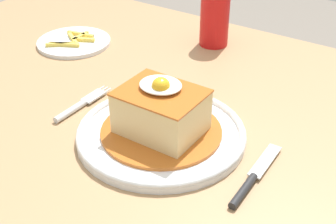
{
  "coord_description": "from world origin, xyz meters",
  "views": [
    {
      "loc": [
        0.4,
        -0.56,
        1.21
      ],
      "look_at": [
        0.03,
        -0.01,
        0.79
      ],
      "focal_mm": 50.57,
      "sensor_mm": 36.0,
      "label": 1
    }
  ],
  "objects_px": {
    "main_plate": "(161,133)",
    "knife": "(250,182)",
    "side_plate_fries": "(74,42)",
    "fork": "(78,106)",
    "soda_can": "(215,19)"
  },
  "relations": [
    {
      "from": "fork",
      "to": "side_plate_fries",
      "type": "xyz_separation_m",
      "value": [
        -0.21,
        0.2,
        -0.0
      ]
    },
    {
      "from": "fork",
      "to": "knife",
      "type": "bearing_deg",
      "value": -2.43
    },
    {
      "from": "soda_can",
      "to": "side_plate_fries",
      "type": "height_order",
      "value": "soda_can"
    },
    {
      "from": "main_plate",
      "to": "knife",
      "type": "bearing_deg",
      "value": -8.19
    },
    {
      "from": "fork",
      "to": "side_plate_fries",
      "type": "bearing_deg",
      "value": 135.13
    },
    {
      "from": "main_plate",
      "to": "side_plate_fries",
      "type": "relative_size",
      "value": 1.65
    },
    {
      "from": "fork",
      "to": "side_plate_fries",
      "type": "height_order",
      "value": "side_plate_fries"
    },
    {
      "from": "fork",
      "to": "soda_can",
      "type": "distance_m",
      "value": 0.4
    },
    {
      "from": "knife",
      "to": "fork",
      "type": "bearing_deg",
      "value": 177.57
    },
    {
      "from": "fork",
      "to": "side_plate_fries",
      "type": "relative_size",
      "value": 0.83
    },
    {
      "from": "side_plate_fries",
      "to": "knife",
      "type": "bearing_deg",
      "value": -21.52
    },
    {
      "from": "main_plate",
      "to": "side_plate_fries",
      "type": "height_order",
      "value": "main_plate"
    },
    {
      "from": "soda_can",
      "to": "side_plate_fries",
      "type": "xyz_separation_m",
      "value": [
        -0.27,
        -0.18,
        -0.06
      ]
    },
    {
      "from": "main_plate",
      "to": "side_plate_fries",
      "type": "bearing_deg",
      "value": 153.05
    },
    {
      "from": "main_plate",
      "to": "side_plate_fries",
      "type": "xyz_separation_m",
      "value": [
        -0.38,
        0.19,
        -0.0
      ]
    }
  ]
}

